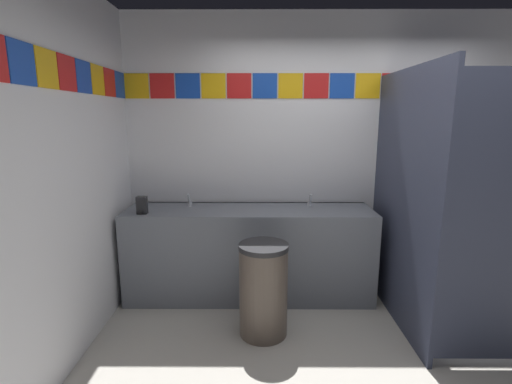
# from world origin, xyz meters

# --- Properties ---
(ground_plane) EXTENTS (9.38, 9.38, 0.00)m
(ground_plane) POSITION_xyz_m (0.00, 0.00, 0.00)
(ground_plane) COLOR #B2ADA3
(wall_back) EXTENTS (4.26, 0.09, 2.74)m
(wall_back) POSITION_xyz_m (-0.00, 1.53, 1.38)
(wall_back) COLOR silver
(wall_back) RESTS_ON ground_plane
(wall_side) EXTENTS (0.09, 2.98, 2.74)m
(wall_side) POSITION_xyz_m (-2.17, 0.00, 1.38)
(wall_side) COLOR silver
(wall_side) RESTS_ON ground_plane
(vanity_counter) EXTENTS (2.36, 0.60, 0.88)m
(vanity_counter) POSITION_xyz_m (-0.90, 1.19, 0.45)
(vanity_counter) COLOR slate
(vanity_counter) RESTS_ON ground_plane
(faucet_left) EXTENTS (0.04, 0.10, 0.14)m
(faucet_left) POSITION_xyz_m (-1.49, 1.28, 0.94)
(faucet_left) COLOR silver
(faucet_left) RESTS_ON vanity_counter
(faucet_right) EXTENTS (0.04, 0.10, 0.14)m
(faucet_right) POSITION_xyz_m (-0.31, 1.28, 0.94)
(faucet_right) COLOR silver
(faucet_right) RESTS_ON vanity_counter
(soap_dispenser) EXTENTS (0.09, 0.09, 0.16)m
(soap_dispenser) POSITION_xyz_m (-1.88, 1.01, 0.96)
(soap_dispenser) COLOR black
(soap_dispenser) RESTS_ON vanity_counter
(stall_divider) EXTENTS (0.92, 1.43, 2.14)m
(stall_divider) POSITION_xyz_m (0.56, 0.52, 1.07)
(stall_divider) COLOR #33384C
(stall_divider) RESTS_ON ground_plane
(toilet) EXTENTS (0.39, 0.49, 0.74)m
(toilet) POSITION_xyz_m (1.01, 1.12, 0.30)
(toilet) COLOR white
(toilet) RESTS_ON ground_plane
(trash_bin) EXTENTS (0.40, 0.40, 0.77)m
(trash_bin) POSITION_xyz_m (-0.77, 0.51, 0.39)
(trash_bin) COLOR brown
(trash_bin) RESTS_ON ground_plane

